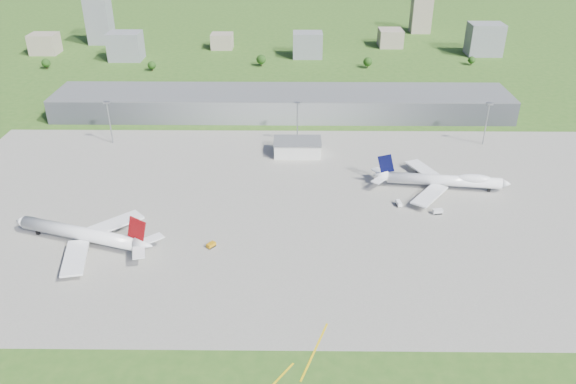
{
  "coord_description": "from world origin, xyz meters",
  "views": [
    {
      "loc": [
        7.61,
        -192.03,
        133.69
      ],
      "look_at": [
        5.28,
        37.97,
        9.0
      ],
      "focal_mm": 35.0,
      "sensor_mm": 36.0,
      "label": 1
    }
  ],
  "objects_px": {
    "airliner_blue_quad": "(444,180)",
    "van_white_far": "(438,212)",
    "airliner_red_twin": "(84,235)",
    "tug_yellow": "(211,245)",
    "van_white_near": "(399,204)"
  },
  "relations": [
    {
      "from": "airliner_red_twin",
      "to": "airliner_blue_quad",
      "type": "distance_m",
      "value": 171.94
    },
    {
      "from": "airliner_red_twin",
      "to": "tug_yellow",
      "type": "xyz_separation_m",
      "value": [
        53.79,
        -1.56,
        -4.0
      ]
    },
    {
      "from": "airliner_red_twin",
      "to": "van_white_near",
      "type": "height_order",
      "value": "airliner_red_twin"
    },
    {
      "from": "airliner_blue_quad",
      "to": "van_white_far",
      "type": "distance_m",
      "value": 26.32
    },
    {
      "from": "airliner_blue_quad",
      "to": "tug_yellow",
      "type": "relative_size",
      "value": 15.24
    },
    {
      "from": "airliner_red_twin",
      "to": "airliner_blue_quad",
      "type": "bearing_deg",
      "value": -144.57
    },
    {
      "from": "airliner_red_twin",
      "to": "tug_yellow",
      "type": "height_order",
      "value": "airliner_red_twin"
    },
    {
      "from": "airliner_blue_quad",
      "to": "van_white_far",
      "type": "xyz_separation_m",
      "value": [
        -8.19,
        -24.73,
        -3.71
      ]
    },
    {
      "from": "airliner_blue_quad",
      "to": "van_white_near",
      "type": "height_order",
      "value": "airliner_blue_quad"
    },
    {
      "from": "van_white_near",
      "to": "airliner_blue_quad",
      "type": "bearing_deg",
      "value": -64.58
    },
    {
      "from": "tug_yellow",
      "to": "airliner_blue_quad",
      "type": "bearing_deg",
      "value": -25.49
    },
    {
      "from": "tug_yellow",
      "to": "van_white_far",
      "type": "xyz_separation_m",
      "value": [
        101.97,
        28.65,
        0.22
      ]
    },
    {
      "from": "airliner_blue_quad",
      "to": "tug_yellow",
      "type": "xyz_separation_m",
      "value": [
        -110.15,
        -53.39,
        -3.93
      ]
    },
    {
      "from": "van_white_near",
      "to": "van_white_far",
      "type": "distance_m",
      "value": 18.42
    },
    {
      "from": "airliner_blue_quad",
      "to": "van_white_near",
      "type": "relative_size",
      "value": 14.32
    }
  ]
}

